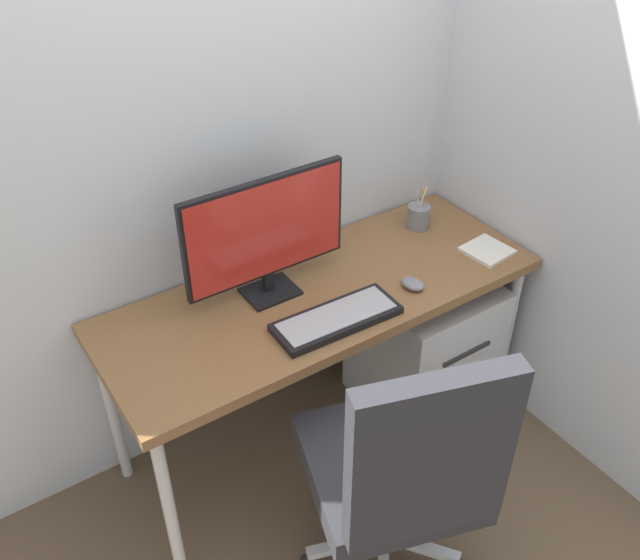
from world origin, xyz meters
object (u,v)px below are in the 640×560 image
(mouse, at_px, (413,284))
(pen_holder, at_px, (419,216))
(keyboard, at_px, (337,318))
(office_chair, at_px, (402,468))
(filing_cabinet, at_px, (423,343))
(notebook, at_px, (487,251))
(monitor, at_px, (266,233))

(mouse, bearing_deg, pen_holder, 37.56)
(mouse, distance_m, pen_holder, 0.41)
(pen_holder, bearing_deg, keyboard, -153.27)
(office_chair, distance_m, filing_cabinet, 0.89)
(mouse, bearing_deg, keyboard, 171.51)
(keyboard, xyz_separation_m, notebook, (0.71, 0.02, -0.01))
(office_chair, distance_m, pen_holder, 1.08)
(monitor, bearing_deg, filing_cabinet, -12.99)
(filing_cabinet, height_order, pen_holder, pen_holder)
(filing_cabinet, distance_m, keyboard, 0.71)
(mouse, distance_m, notebook, 0.38)
(monitor, distance_m, notebook, 0.88)
(filing_cabinet, xyz_separation_m, monitor, (-0.63, 0.15, 0.69))
(filing_cabinet, xyz_separation_m, mouse, (-0.20, -0.12, 0.46))
(filing_cabinet, distance_m, pen_holder, 0.53)
(filing_cabinet, distance_m, notebook, 0.49)
(notebook, bearing_deg, monitor, 157.56)
(mouse, relative_size, pen_holder, 0.52)
(office_chair, relative_size, mouse, 11.65)
(mouse, bearing_deg, office_chair, -140.79)
(monitor, relative_size, pen_holder, 3.43)
(keyboard, relative_size, mouse, 4.84)
(filing_cabinet, height_order, mouse, mouse)
(office_chair, bearing_deg, monitor, 90.92)
(office_chair, distance_m, monitor, 0.86)
(monitor, relative_size, notebook, 3.76)
(office_chair, relative_size, filing_cabinet, 1.77)
(notebook, bearing_deg, mouse, 176.70)
(monitor, xyz_separation_m, keyboard, (0.10, -0.27, -0.23))
(notebook, bearing_deg, keyboard, 176.20)
(pen_holder, relative_size, notebook, 1.10)
(office_chair, height_order, filing_cabinet, office_chair)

